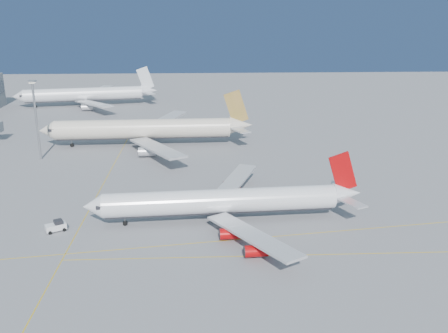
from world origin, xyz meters
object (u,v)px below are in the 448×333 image
Objects in this scene: pushback_tug at (56,226)px; light_mast at (36,114)px; airliner_virgin at (227,201)px; airliner_third at (87,94)px; airliner_etihad at (148,129)px.

light_mast is (-18.79, 51.82, 13.12)m from pushback_tug.
light_mast is at bearing 134.66° from airliner_virgin.
light_mast reaches higher than airliner_third.
airliner_etihad is 15.32× the size of pushback_tug.
airliner_third is (-35.28, 70.82, -0.30)m from airliner_etihad.
airliner_third is (-58.54, 133.41, 0.80)m from airliner_virgin.
airliner_virgin is at bearing -22.94° from pushback_tug.
pushback_tug is (-12.63, -66.23, -4.55)m from airliner_etihad.
airliner_etihad is (-23.25, 62.59, 1.10)m from airliner_virgin.
pushback_tug is at bearing -90.41° from airliner_third.
airliner_virgin is 66.78m from airliner_etihad.
airliner_third reaches higher than pushback_tug.
light_mast is at bearing -157.21° from airliner_etihad.
airliner_third is at bearing 109.73° from airliner_virgin.
light_mast reaches higher than airliner_etihad.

